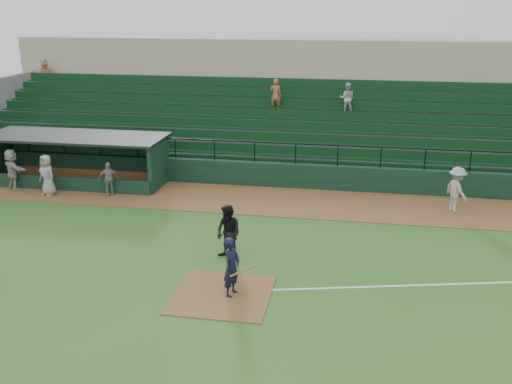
# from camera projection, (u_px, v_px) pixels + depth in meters

# --- Properties ---
(ground) EXTENTS (90.00, 90.00, 0.00)m
(ground) POSITION_uv_depth(u_px,v_px,m) (229.00, 280.00, 18.66)
(ground) COLOR #2B591C
(ground) RESTS_ON ground
(warning_track) EXTENTS (40.00, 4.00, 0.03)m
(warning_track) POSITION_uv_depth(u_px,v_px,m) (268.00, 201.00, 26.14)
(warning_track) COLOR brown
(warning_track) RESTS_ON ground
(home_plate_dirt) EXTENTS (3.00, 3.00, 0.03)m
(home_plate_dirt) POSITION_uv_depth(u_px,v_px,m) (222.00, 294.00, 17.72)
(home_plate_dirt) COLOR brown
(home_plate_dirt) RESTS_ON ground
(foul_line) EXTENTS (17.49, 4.44, 0.01)m
(foul_line) POSITION_uv_depth(u_px,v_px,m) (480.00, 283.00, 18.44)
(foul_line) COLOR white
(foul_line) RESTS_ON ground
(stadium_structure) EXTENTS (38.00, 13.08, 6.40)m
(stadium_structure) POSITION_uv_depth(u_px,v_px,m) (291.00, 117.00, 33.33)
(stadium_structure) COLOR black
(stadium_structure) RESTS_ON ground
(dugout) EXTENTS (8.90, 3.20, 2.42)m
(dugout) POSITION_uv_depth(u_px,v_px,m) (81.00, 155.00, 28.82)
(dugout) COLOR black
(dugout) RESTS_ON ground
(batter_at_plate) EXTENTS (1.10, 0.79, 1.90)m
(batter_at_plate) POSITION_uv_depth(u_px,v_px,m) (232.00, 267.00, 17.42)
(batter_at_plate) COLOR black
(batter_at_plate) RESTS_ON ground
(umpire) EXTENTS (1.22, 1.14, 1.99)m
(umpire) POSITION_uv_depth(u_px,v_px,m) (228.00, 233.00, 19.88)
(umpire) COLOR black
(umpire) RESTS_ON ground
(runner) EXTENTS (1.24, 1.47, 1.97)m
(runner) POSITION_uv_depth(u_px,v_px,m) (457.00, 190.00, 24.42)
(runner) COLOR #A8A39D
(runner) RESTS_ON warning_track
(dugout_player_a) EXTENTS (1.00, 0.79, 1.59)m
(dugout_player_a) POSITION_uv_depth(u_px,v_px,m) (108.00, 179.00, 26.58)
(dugout_player_a) COLOR gray
(dugout_player_a) RESTS_ON warning_track
(dugout_player_b) EXTENTS (1.11, 0.96, 1.92)m
(dugout_player_b) POSITION_uv_depth(u_px,v_px,m) (47.00, 175.00, 26.62)
(dugout_player_b) COLOR gray
(dugout_player_b) RESTS_ON warning_track
(dugout_player_c) EXTENTS (1.85, 1.49, 1.97)m
(dugout_player_c) POSITION_uv_depth(u_px,v_px,m) (12.00, 169.00, 27.44)
(dugout_player_c) COLOR #A9A29E
(dugout_player_c) RESTS_ON warning_track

